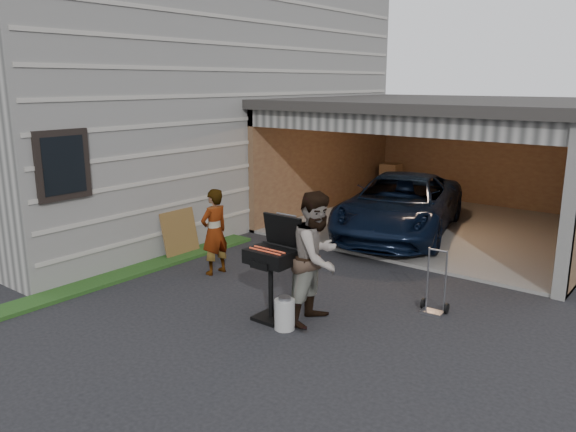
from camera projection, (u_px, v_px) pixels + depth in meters
name	position (u px, v px, depth m)	size (l,w,h in m)	color
ground	(216.00, 308.00, 8.31)	(80.00, 80.00, 0.00)	black
house	(159.00, 102.00, 14.33)	(7.00, 11.00, 5.50)	#474744
groundcover_strip	(70.00, 291.00, 8.89)	(0.50, 8.00, 0.06)	#193814
garage	(454.00, 145.00, 12.60)	(6.80, 6.30, 2.90)	#605E59
minivan	(400.00, 208.00, 12.01)	(2.10, 4.55, 1.26)	black
woman	(214.00, 232.00, 9.64)	(0.55, 0.36, 1.50)	silver
man	(317.00, 258.00, 7.65)	(0.90, 0.70, 1.85)	#3C2917
bbq_grill	(272.00, 260.00, 7.75)	(0.66, 0.58, 1.46)	black
propane_tank	(285.00, 314.00, 7.56)	(0.28, 0.28, 0.42)	#AEAEA9
plywood_panel	(180.00, 233.00, 10.73)	(0.04, 0.80, 0.89)	brown
hand_truck	(434.00, 300.00, 8.13)	(0.40, 0.31, 0.95)	slate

